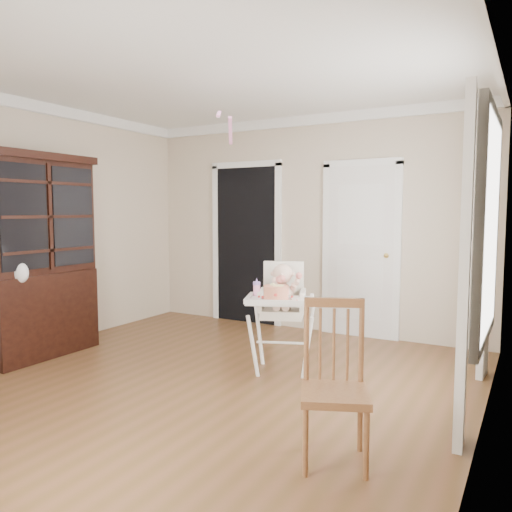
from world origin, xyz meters
The scene contains 16 objects.
floor centered at (0.00, 0.00, 0.00)m, with size 5.00×5.00×0.00m, color brown.
ceiling centered at (0.00, 0.00, 2.70)m, with size 5.00×5.00×0.00m, color white.
wall_back centered at (0.00, 2.50, 1.35)m, with size 4.50×4.50×0.00m, color #C5B19A.
wall_left centered at (-2.25, 0.00, 1.35)m, with size 5.00×5.00×0.00m, color #C5B19A.
wall_right centered at (2.25, 0.00, 1.35)m, with size 5.00×5.00×0.00m, color #C5B19A.
crown_molding centered at (0.00, 0.00, 2.64)m, with size 4.50×5.00×0.12m, color white, non-canonical shape.
doorway centered at (-0.90, 2.48, 1.11)m, with size 1.06×0.05×2.22m.
closet_door centered at (0.70, 2.48, 1.02)m, with size 0.96×0.09×2.13m.
window_right centered at (2.18, 0.80, 1.29)m, with size 0.13×1.84×2.30m.
high_chair centered at (0.47, 0.81, 0.65)m, with size 0.82×0.91×1.06m.
baby centered at (0.47, 0.84, 0.80)m, with size 0.34×0.25×0.45m.
cake centered at (0.55, 0.54, 0.80)m, with size 0.29×0.29×0.13m.
sippy_cup centered at (0.29, 0.65, 0.80)m, with size 0.07×0.07×0.17m.
china_cabinet centered at (-1.99, 0.03, 1.05)m, with size 0.56×1.25×2.10m.
dining_chair centered at (1.51, -0.57, 0.46)m, with size 0.52×0.52×0.98m.
streamer centered at (-0.05, 0.55, 2.41)m, with size 0.03×0.50×0.02m, color #F78FCC, non-canonical shape.
Camera 1 is at (2.53, -3.34, 1.52)m, focal length 35.00 mm.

